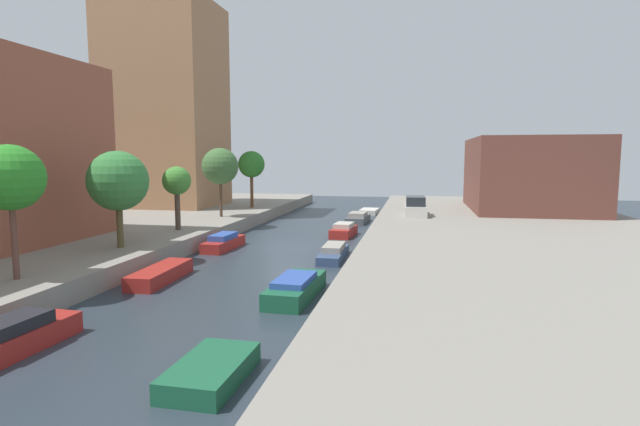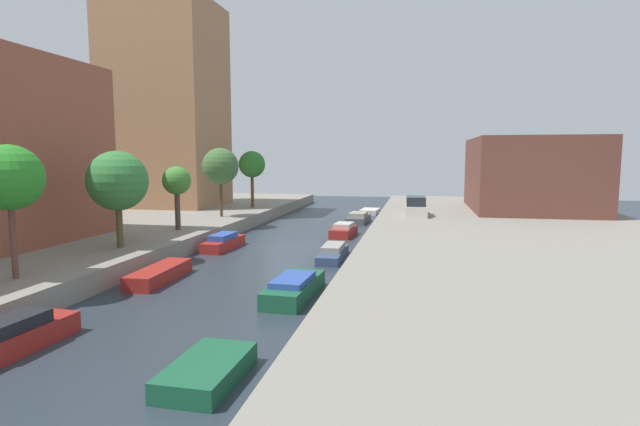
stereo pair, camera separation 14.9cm
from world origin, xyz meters
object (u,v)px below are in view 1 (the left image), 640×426
moored_boat_right_4 (358,218)px  moored_boat_left_1 (160,274)px  low_block_right (528,174)px  street_tree_4 (251,165)px  moored_boat_right_3 (344,231)px  street_tree_1 (118,181)px  moored_boat_right_1 (296,288)px  street_tree_0 (10,178)px  moored_boat_left_0 (17,337)px  moored_boat_right_5 (369,211)px  parked_car (415,207)px  street_tree_2 (177,182)px  moored_boat_right_0 (211,371)px  apartment_tower_far (165,106)px  moored_boat_right_2 (334,253)px  street_tree_3 (220,166)px  moored_boat_left_2 (224,242)px

moored_boat_right_4 → moored_boat_left_1: bearing=-106.5°
low_block_right → street_tree_4: size_ratio=2.56×
moored_boat_left_1 → moored_boat_right_3: size_ratio=1.28×
street_tree_1 → moored_boat_right_1: size_ratio=1.10×
low_block_right → moored_boat_right_4: (-14.91, -4.30, -3.84)m
street_tree_0 → moored_boat_right_1: street_tree_0 is taller
moored_boat_left_0 → moored_boat_right_5: size_ratio=1.21×
parked_car → moored_boat_left_1: bearing=-119.7°
street_tree_2 → street_tree_4: size_ratio=0.78×
street_tree_1 → moored_boat_right_3: size_ratio=1.45×
moored_boat_left_0 → moored_boat_right_5: moored_boat_left_0 is taller
moored_boat_left_0 → moored_boat_right_0: (6.48, -0.78, -0.18)m
moored_boat_right_5 → street_tree_1: bearing=-111.8°
apartment_tower_far → moored_boat_right_3: 23.59m
moored_boat_right_2 → apartment_tower_far: bearing=137.8°
moored_boat_right_0 → apartment_tower_far: bearing=119.4°
moored_boat_right_4 → moored_boat_right_3: bearing=-91.1°
parked_car → street_tree_0: bearing=-121.8°
street_tree_3 → moored_boat_right_0: bearing=-68.4°
moored_boat_right_5 → parked_car: bearing=-63.1°
street_tree_0 → moored_boat_right_4: (10.36, 26.82, -4.57)m
moored_boat_left_0 → moored_boat_right_0: 6.53m
low_block_right → moored_boat_left_1: bearing=-128.9°
low_block_right → moored_boat_left_2: low_block_right is taller
moored_boat_right_0 → moored_boat_left_1: bearing=125.0°
street_tree_2 → street_tree_3: (0.00, 7.37, 0.88)m
apartment_tower_far → low_block_right: apartment_tower_far is taller
parked_car → street_tree_3: bearing=-166.0°
street_tree_0 → street_tree_3: 20.88m
parked_car → moored_boat_right_2: size_ratio=1.00×
low_block_right → moored_boat_right_2: 25.06m
street_tree_4 → moored_boat_right_3: street_tree_4 is taller
moored_boat_right_1 → moored_boat_right_3: bearing=91.3°
apartment_tower_far → moored_boat_right_1: size_ratio=4.18×
moored_boat_right_0 → moored_boat_left_0: bearing=173.1°
street_tree_1 → moored_boat_right_2: street_tree_1 is taller
moored_boat_right_0 → moored_boat_right_3: bearing=90.1°
moored_boat_left_1 → moored_boat_right_1: moored_boat_right_1 is taller
moored_boat_right_0 → parked_car: bearing=80.3°
parked_car → moored_boat_right_0: bearing=-99.7°
moored_boat_right_1 → street_tree_4: bearing=112.5°
moored_boat_right_2 → moored_boat_right_5: size_ratio=1.39×
street_tree_2 → moored_boat_right_5: (10.70, 20.30, -3.90)m
street_tree_1 → moored_boat_left_1: bearing=-35.4°
street_tree_4 → moored_boat_right_2: 21.09m
street_tree_3 → moored_boat_right_0: size_ratio=1.78×
street_tree_0 → street_tree_2: bearing=90.0°
street_tree_1 → moored_boat_right_5: bearing=68.2°
low_block_right → street_tree_2: bearing=-145.1°
apartment_tower_far → street_tree_2: (8.73, -15.21, -6.53)m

